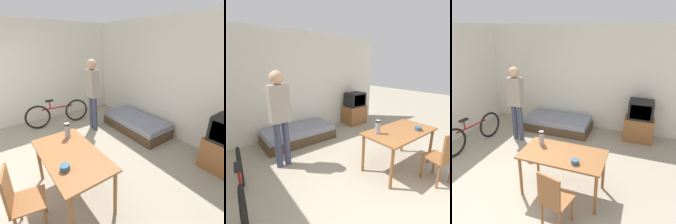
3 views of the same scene
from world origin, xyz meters
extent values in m
plane|color=#9E937F|center=(0.00, 0.00, 0.00)|extent=(20.00, 20.00, 0.00)
cube|color=silver|center=(0.00, 3.53, 1.35)|extent=(5.77, 0.06, 2.70)
cube|color=#4C3823|center=(-0.21, 3.01, 0.11)|extent=(1.73, 0.82, 0.22)
cube|color=gray|center=(-0.21, 3.01, 0.29)|extent=(1.68, 0.80, 0.14)
cube|color=brown|center=(1.84, 3.16, 0.29)|extent=(0.67, 0.47, 0.58)
cube|color=black|center=(1.84, 3.16, 0.80)|extent=(0.56, 0.45, 0.44)
cube|color=black|center=(1.84, 2.94, 0.80)|extent=(0.46, 0.01, 0.34)
cube|color=brown|center=(0.76, 0.82, 0.72)|extent=(1.35, 0.72, 0.03)
cylinder|color=brown|center=(0.14, 0.52, 0.35)|extent=(0.05, 0.05, 0.70)
cylinder|color=brown|center=(1.38, 0.52, 0.35)|extent=(0.05, 0.05, 0.70)
cylinder|color=brown|center=(0.14, 1.12, 0.35)|extent=(0.05, 0.05, 0.70)
cylinder|color=brown|center=(1.38, 1.12, 0.35)|extent=(0.05, 0.05, 0.70)
cube|color=brown|center=(0.91, 0.19, 0.42)|extent=(0.46, 0.46, 0.02)
cylinder|color=brown|center=(1.09, 0.30, 0.21)|extent=(0.04, 0.04, 0.41)
cylinder|color=brown|center=(0.80, 0.37, 0.21)|extent=(0.04, 0.04, 0.41)
cylinder|color=brown|center=(0.73, 0.08, 0.21)|extent=(0.04, 0.04, 0.41)
torus|color=black|center=(-1.67, 2.05, 0.32)|extent=(0.13, 0.64, 0.64)
torus|color=black|center=(-1.80, 1.01, 0.32)|extent=(0.13, 0.64, 0.64)
cylinder|color=maroon|center=(-1.73, 1.53, 0.50)|extent=(0.14, 0.81, 0.04)
cylinder|color=maroon|center=(-1.75, 1.34, 0.60)|extent=(0.04, 0.04, 0.20)
cube|color=black|center=(-1.75, 1.34, 0.72)|extent=(0.10, 0.21, 0.04)
cylinder|color=#3D4256|center=(-1.00, 2.17, 0.44)|extent=(0.12, 0.12, 0.89)
cylinder|color=#3D4256|center=(-0.84, 2.17, 0.44)|extent=(0.12, 0.12, 0.89)
cube|color=#9E9384|center=(-0.92, 2.17, 1.22)|extent=(0.34, 0.20, 0.66)
sphere|color=tan|center=(-0.92, 2.17, 1.67)|extent=(0.24, 0.24, 0.24)
cylinder|color=#99999E|center=(0.32, 0.97, 0.86)|extent=(0.09, 0.09, 0.24)
cylinder|color=black|center=(0.32, 0.97, 0.96)|extent=(0.09, 0.09, 0.03)
cylinder|color=#335670|center=(1.02, 0.63, 0.77)|extent=(0.12, 0.12, 0.07)
camera|label=1|loc=(2.71, 0.08, 2.16)|focal=28.00mm
camera|label=2|loc=(-1.92, -0.82, 1.90)|focal=28.00mm
camera|label=3|loc=(1.82, -1.97, 2.60)|focal=35.00mm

